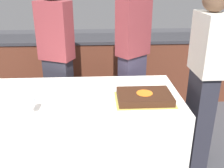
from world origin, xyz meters
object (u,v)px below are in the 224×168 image
object	(u,v)px
cake	(144,97)
person_standing_back	(57,58)
plate_stack	(58,89)
person_seated_right	(204,80)
person_cutting_cake	(133,55)
wine_glass	(32,100)

from	to	relation	value
cake	person_standing_back	bearing A→B (deg)	136.19
plate_stack	person_seated_right	world-z (taller)	person_seated_right
plate_stack	person_seated_right	xyz separation A→B (m)	(1.31, -0.09, 0.10)
cake	person_seated_right	world-z (taller)	person_seated_right
cake	person_seated_right	size ratio (longest dim) A/B	0.30
person_seated_right	person_cutting_cake	bearing A→B (deg)	-140.37
plate_stack	wine_glass	xyz separation A→B (m)	(-0.13, -0.42, 0.10)
person_cutting_cake	person_standing_back	xyz separation A→B (m)	(-0.84, 0.00, -0.02)
cake	person_standing_back	xyz separation A→B (m)	(-0.84, 0.80, 0.11)
person_cutting_cake	person_standing_back	world-z (taller)	person_cutting_cake
cake	person_seated_right	bearing A→B (deg)	13.36
person_standing_back	person_seated_right	bearing A→B (deg)	178.38
cake	plate_stack	xyz separation A→B (m)	(-0.76, 0.22, -0.01)
person_cutting_cake	person_seated_right	bearing A→B (deg)	90.97
person_standing_back	person_cutting_cake	bearing A→B (deg)	-155.90
cake	plate_stack	bearing A→B (deg)	163.94
plate_stack	person_seated_right	size ratio (longest dim) A/B	0.12
plate_stack	wine_glass	distance (m)	0.45
cake	person_standing_back	distance (m)	1.17
cake	plate_stack	distance (m)	0.79
person_cutting_cake	cake	bearing A→B (deg)	51.33
cake	person_standing_back	world-z (taller)	person_standing_back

